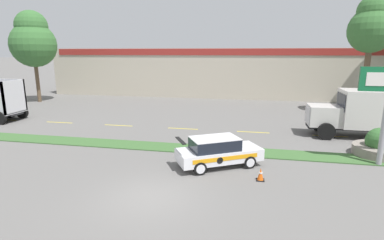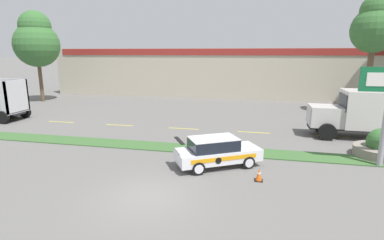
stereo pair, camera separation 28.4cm
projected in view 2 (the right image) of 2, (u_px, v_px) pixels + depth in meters
name	position (u px, v px, depth m)	size (l,w,h in m)	color
ground_plane	(148.00, 197.00, 12.39)	(600.00, 600.00, 0.00)	slate
grass_verge	(184.00, 148.00, 18.55)	(120.00, 1.70, 0.06)	#3D6633
centre_line_1	(8.00, 119.00, 26.78)	(2.40, 0.14, 0.01)	yellow
centre_line_2	(61.00, 122.00, 25.66)	(2.40, 0.14, 0.01)	yellow
centre_line_3	(120.00, 125.00, 24.55)	(2.40, 0.14, 0.01)	yellow
centre_line_4	(184.00, 129.00, 23.44)	(2.40, 0.14, 0.01)	yellow
centre_line_5	(254.00, 132.00, 22.33)	(2.40, 0.14, 0.01)	yellow
centre_line_6	(331.00, 137.00, 21.21)	(2.40, 0.14, 0.01)	yellow
rally_car	(217.00, 151.00, 15.54)	(4.64, 3.65, 1.60)	white
stone_planter	(380.00, 147.00, 17.01)	(2.77, 2.77, 1.65)	gray
traffic_cone	(259.00, 175.00, 13.87)	(0.38, 0.38, 0.60)	black
store_building_backdrop	(215.00, 71.00, 43.67)	(43.17, 12.10, 6.34)	#BCB29E
tree_behind_left	(36.00, 40.00, 34.93)	(5.14, 5.14, 10.55)	brown
tree_behind_far_right	(375.00, 26.00, 26.63)	(4.07, 4.07, 10.85)	brown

